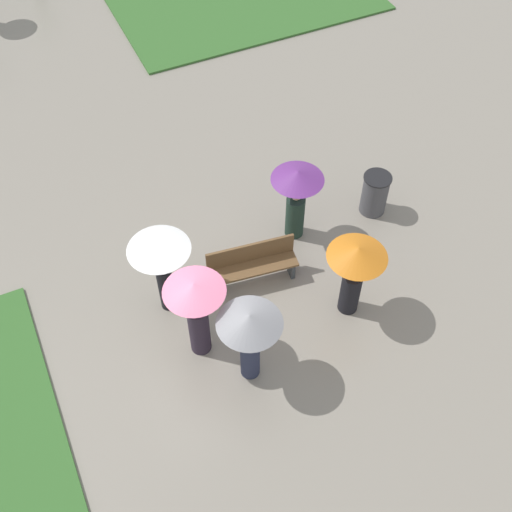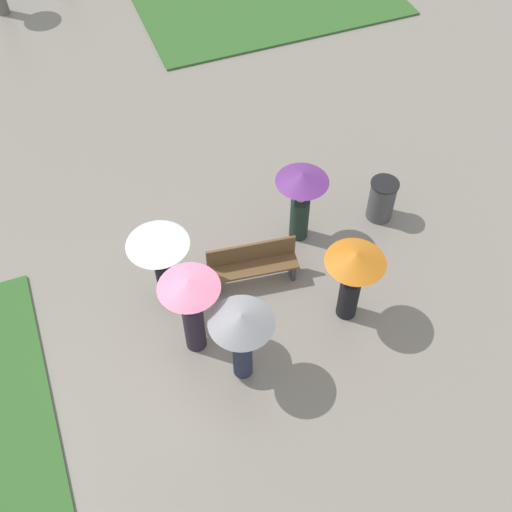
% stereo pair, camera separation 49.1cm
% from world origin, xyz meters
% --- Properties ---
extents(ground_plane, '(90.00, 90.00, 0.00)m').
position_xyz_m(ground_plane, '(0.00, 0.00, 0.00)').
color(ground_plane, gray).
extents(park_bench, '(1.76, 0.65, 0.90)m').
position_xyz_m(park_bench, '(1.40, 0.70, 0.47)').
color(park_bench, brown).
rests_on(park_bench, ground_plane).
extents(trash_bin, '(0.59, 0.59, 0.95)m').
position_xyz_m(trash_bin, '(4.48, 1.29, 0.48)').
color(trash_bin, '#4C4C51').
rests_on(trash_bin, ground_plane).
extents(crowd_person_orange, '(1.06, 1.06, 1.76)m').
position_xyz_m(crowd_person_orange, '(2.74, -0.67, 1.24)').
color(crowd_person_orange, black).
rests_on(crowd_person_orange, ground_plane).
extents(crowd_person_purple, '(1.03, 1.03, 1.74)m').
position_xyz_m(crowd_person_purple, '(2.68, 1.41, 1.17)').
color(crowd_person_purple, '#1E3328').
rests_on(crowd_person_purple, ground_plane).
extents(crowd_person_pink, '(1.04, 1.04, 1.92)m').
position_xyz_m(crowd_person_pink, '(-0.08, -0.31, 1.28)').
color(crowd_person_pink, '#2D2333').
rests_on(crowd_person_pink, ground_plane).
extents(crowd_person_grey, '(1.08, 1.08, 1.77)m').
position_xyz_m(crowd_person_grey, '(0.51, -1.13, 1.30)').
color(crowd_person_grey, '#282D47').
rests_on(crowd_person_grey, ground_plane).
extents(crowd_person_white, '(1.11, 1.11, 1.94)m').
position_xyz_m(crowd_person_white, '(-0.29, 0.80, 1.53)').
color(crowd_person_white, black).
rests_on(crowd_person_white, ground_plane).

